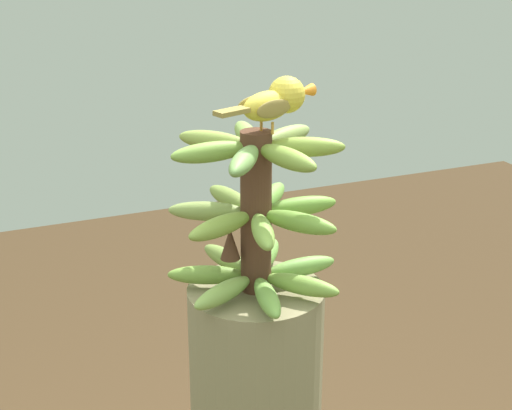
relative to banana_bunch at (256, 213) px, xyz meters
The scene contains 2 objects.
banana_bunch is the anchor object (origin of this frame).
perched_bird 0.21m from the banana_bunch, 11.66° to the right, with size 0.21×0.09×0.09m.
Camera 1 is at (-0.50, -1.20, 2.04)m, focal length 55.07 mm.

